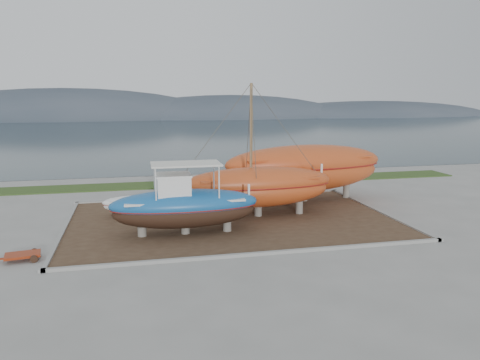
{
  "coord_description": "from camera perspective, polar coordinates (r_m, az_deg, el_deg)",
  "views": [
    {
      "loc": [
        -5.32,
        -21.39,
        7.1
      ],
      "look_at": [
        0.48,
        4.0,
        2.33
      ],
      "focal_mm": 35.0,
      "sensor_mm": 36.0,
      "label": 1
    }
  ],
  "objects": [
    {
      "name": "white_dinghy",
      "position": [
        28.21,
        -12.47,
        -3.09
      ],
      "size": [
        3.93,
        1.51,
        1.18
      ],
      "primitive_type": null,
      "rotation": [
        0.0,
        0.0,
        0.01
      ],
      "color": "white",
      "rests_on": "dirt_patch"
    },
    {
      "name": "orange_bare_hull",
      "position": [
        31.47,
        7.9,
        0.75
      ],
      "size": [
        11.44,
        4.43,
        3.66
      ],
      "primitive_type": null,
      "rotation": [
        0.0,
        0.0,
        0.1
      ],
      "color": "#B0431B",
      "rests_on": "dirt_patch"
    },
    {
      "name": "red_trailer",
      "position": [
        22.62,
        -24.95,
        -8.5
      ],
      "size": [
        2.31,
        1.42,
        0.31
      ],
      "primitive_type": null,
      "rotation": [
        0.0,
        0.0,
        0.16
      ],
      "color": "maroon",
      "rests_on": "ground"
    },
    {
      "name": "blue_caique",
      "position": [
        23.91,
        -6.75,
        -2.29
      ],
      "size": [
        7.59,
        2.43,
        3.65
      ],
      "primitive_type": null,
      "rotation": [
        0.0,
        0.0,
        -0.01
      ],
      "color": "#19599C",
      "rests_on": "dirt_patch"
    },
    {
      "name": "sea",
      "position": [
        91.82,
        -9.55,
        5.81
      ],
      "size": [
        260.0,
        100.0,
        0.04
      ],
      "primitive_type": null,
      "color": "#182A31",
      "rests_on": "ground"
    },
    {
      "name": "grass_strip",
      "position": [
        37.94,
        -4.58,
        -0.38
      ],
      "size": [
        44.0,
        3.0,
        0.08
      ],
      "primitive_type": "cube",
      "color": "#284219",
      "rests_on": "ground"
    },
    {
      "name": "mountain_ridge",
      "position": [
        146.66,
        -10.86,
        7.43
      ],
      "size": [
        200.0,
        36.0,
        20.0
      ],
      "primitive_type": null,
      "color": "#333D49",
      "rests_on": "ground"
    },
    {
      "name": "dirt_patch",
      "position": [
        26.89,
        -1.0,
        -4.86
      ],
      "size": [
        18.0,
        12.0,
        0.06
      ],
      "primitive_type": "cube",
      "color": "#422D1E",
      "rests_on": "ground"
    },
    {
      "name": "ground",
      "position": [
        23.16,
        1.06,
        -7.47
      ],
      "size": [
        140.0,
        140.0,
        0.0
      ],
      "primitive_type": "plane",
      "color": "gray",
      "rests_on": "ground"
    },
    {
      "name": "orange_sailboat",
      "position": [
        26.91,
        2.28,
        3.54
      ],
      "size": [
        8.9,
        2.71,
        7.67
      ],
      "primitive_type": null,
      "rotation": [
        0.0,
        0.0,
        0.01
      ],
      "color": "#B0431B",
      "rests_on": "dirt_patch"
    },
    {
      "name": "curb_frame",
      "position": [
        26.88,
        -1.0,
        -4.77
      ],
      "size": [
        18.6,
        12.6,
        0.15
      ],
      "primitive_type": null,
      "color": "gray",
      "rests_on": "ground"
    }
  ]
}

